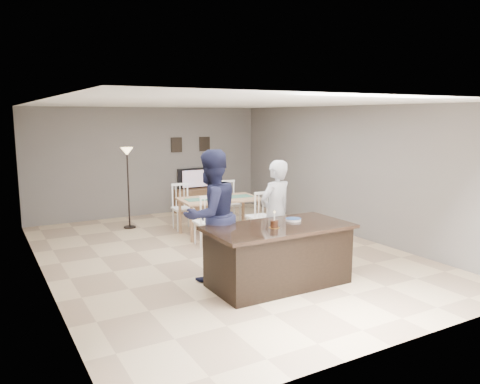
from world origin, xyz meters
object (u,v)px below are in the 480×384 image
tv_console (197,200)px  dining_table (219,204)px  kitchen_island (278,255)px  birthday_cake (274,224)px  woman (276,213)px  floor_lamp (127,166)px  television (195,178)px  plate_stack (293,220)px  man (211,215)px

tv_console → dining_table: (-0.58, -2.44, 0.34)m
kitchen_island → birthday_cake: size_ratio=8.87×
woman → floor_lamp: size_ratio=0.98×
television → plate_stack: 5.55m
television → man: 5.29m
tv_console → floor_lamp: (-2.08, -0.95, 1.10)m
kitchen_island → woman: size_ratio=1.21×
woman → birthday_cake: bearing=42.8°
dining_table → man: bearing=-114.8°
tv_console → floor_lamp: floor_lamp is taller
kitchen_island → tv_console: (1.20, 5.57, -0.15)m
birthday_cake → plate_stack: birthday_cake is taller
birthday_cake → television: bearing=76.9°
tv_console → television: bearing=90.0°
man → birthday_cake: size_ratio=8.25×
floor_lamp → woman: bearing=-70.3°
tv_console → woman: size_ratio=0.68×
television → plate_stack: (-0.83, -5.49, 0.06)m
woman → tv_console: bearing=-110.8°
television → plate_stack: television is taller
tv_console → man: 5.27m
woman → plate_stack: bearing=68.1°
kitchen_island → tv_console: bearing=77.8°
woman → dining_table: 2.34m
plate_stack → dining_table: bearing=85.3°
kitchen_island → woman: (0.48, 0.80, 0.43)m
plate_stack → floor_lamp: floor_lamp is taller
dining_table → woman: bearing=-88.5°
birthday_cake → dining_table: bearing=76.9°
birthday_cake → plate_stack: 0.55m
woman → dining_table: woman is taller
dining_table → floor_lamp: size_ratio=1.10×
television → floor_lamp: size_ratio=0.51×
birthday_cake → floor_lamp: 4.78m
television → birthday_cake: birthday_cake is taller
tv_console → dining_table: size_ratio=0.60×
kitchen_island → television: (1.20, 5.64, 0.41)m
plate_stack → woman: bearing=80.3°
television → dining_table: television is taller
woman → man: bearing=-8.6°
tv_console → man: (-1.95, -4.84, 0.70)m
tv_console → plate_stack: (-0.83, -5.42, 0.62)m
kitchen_island → man: size_ratio=1.08×
plate_stack → television: bearing=81.4°
woman → plate_stack: size_ratio=7.40×
kitchen_island → floor_lamp: (-0.88, 4.62, 0.95)m
kitchen_island → floor_lamp: bearing=100.8°
birthday_cake → dining_table: (0.75, 3.20, -0.31)m
kitchen_island → television: size_ratio=2.35×
television → birthday_cake: bearing=76.9°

